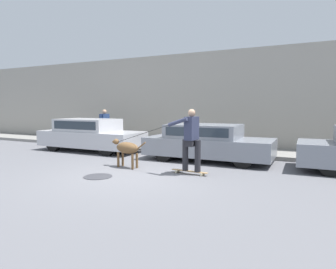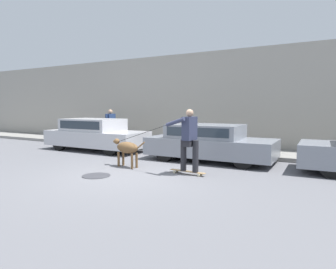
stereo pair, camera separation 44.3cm
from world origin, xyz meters
The scene contains 9 objects.
ground_plane centered at (0.00, 0.00, 0.00)m, with size 36.00×36.00×0.00m, color slate.
back_wall centered at (0.00, 6.00, 2.04)m, with size 32.00×0.30×4.09m.
sidewalk_curb centered at (0.00, 4.87, 0.07)m, with size 30.00×1.92×0.14m.
parked_car_0 centered at (-3.93, 2.96, 0.64)m, with size 4.28×1.72×1.28m.
parked_car_1 centered at (0.99, 2.96, 0.59)m, with size 4.13×1.81×1.19m.
dog centered at (-0.73, 0.83, 0.56)m, with size 1.27×0.47×0.81m.
skateboarder centered at (1.28, 0.83, 0.97)m, with size 2.92×0.64×1.70m.
pedestrian_with_bag centered at (-4.49, 4.57, 0.96)m, with size 0.23×0.75×1.51m.
manhole_cover centered at (-0.72, -0.48, 0.01)m, with size 0.72×0.72×0.01m.
Camera 1 is at (4.19, -6.34, 1.76)m, focal length 32.00 mm.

